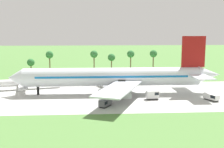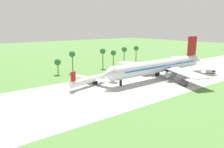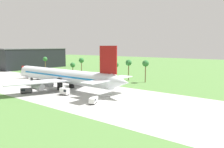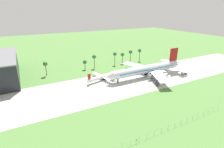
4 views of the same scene
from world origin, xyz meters
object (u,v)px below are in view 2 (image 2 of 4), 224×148
at_px(catering_van, 211,71).
at_px(fuel_truck, 188,74).
at_px(jet_airliner, 161,66).
at_px(regional_aircraft, 95,79).
at_px(baggage_tug, 184,83).

bearing_deg(catering_van, fuel_truck, 171.86).
xyz_separation_m(jet_airliner, catering_van, (29.20, -11.28, -4.80)).
bearing_deg(jet_airliner, regional_aircraft, 164.65).
height_order(jet_airliner, catering_van, jet_airliner).
distance_m(fuel_truck, catering_van, 18.52).
bearing_deg(fuel_truck, baggage_tug, -153.09).
bearing_deg(baggage_tug, fuel_truck, 26.91).
height_order(regional_aircraft, catering_van, regional_aircraft).
height_order(jet_airliner, regional_aircraft, jet_airliner).
distance_m(jet_airliner, catering_van, 31.67).
bearing_deg(fuel_truck, regional_aircraft, 158.23).
bearing_deg(regional_aircraft, fuel_truck, -21.77).
relative_size(jet_airliner, regional_aircraft, 2.64).
bearing_deg(baggage_tug, jet_airliner, 73.98).
distance_m(regional_aircraft, fuel_truck, 49.00).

